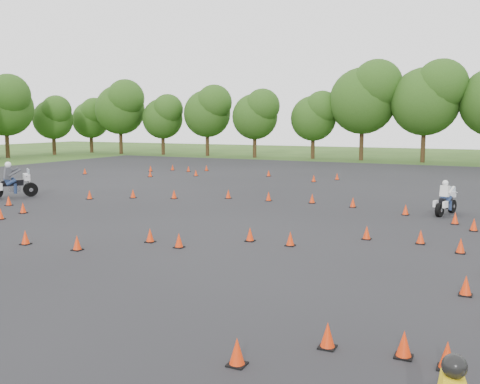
% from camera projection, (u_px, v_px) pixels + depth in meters
% --- Properties ---
extents(ground, '(140.00, 140.00, 0.00)m').
position_uv_depth(ground, '(189.00, 241.00, 18.14)').
color(ground, '#2D5119').
rests_on(ground, ground).
extents(asphalt_pad, '(62.00, 62.00, 0.00)m').
position_uv_depth(asphalt_pad, '(260.00, 214.00, 23.51)').
color(asphalt_pad, black).
rests_on(asphalt_pad, ground).
extents(treeline, '(87.43, 32.57, 10.73)m').
position_uv_depth(treeline, '(422.00, 114.00, 47.30)').
color(treeline, '#254714').
rests_on(treeline, ground).
extents(traffic_cones, '(36.25, 33.51, 0.45)m').
position_uv_depth(traffic_cones, '(254.00, 210.00, 23.12)').
color(traffic_cones, red).
rests_on(traffic_cones, asphalt_pad).
extents(rider_grey, '(1.93, 2.56, 1.94)m').
position_uv_depth(rider_grey, '(12.00, 180.00, 28.29)').
color(rider_grey, '#3C3E43').
rests_on(rider_grey, ground).
extents(rider_white, '(1.16, 2.07, 1.52)m').
position_uv_depth(rider_white, '(447.00, 197.00, 23.11)').
color(rider_white, silver).
rests_on(rider_white, ground).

